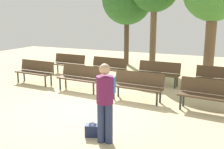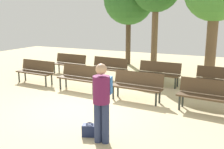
{
  "view_description": "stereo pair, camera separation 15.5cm",
  "coord_description": "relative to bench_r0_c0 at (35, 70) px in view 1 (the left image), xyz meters",
  "views": [
    {
      "loc": [
        3.69,
        -5.91,
        2.54
      ],
      "look_at": [
        0.0,
        2.22,
        0.55
      ],
      "focal_mm": 41.85,
      "sensor_mm": 36.0,
      "label": 1
    },
    {
      "loc": [
        3.83,
        -5.84,
        2.54
      ],
      "look_at": [
        0.0,
        2.22,
        0.55
      ],
      "focal_mm": 41.85,
      "sensor_mm": 36.0,
      "label": 2
    }
  ],
  "objects": [
    {
      "name": "tree_0",
      "position": [
        1.67,
        5.39,
        2.88
      ],
      "size": [
        2.61,
        2.61,
        4.71
      ],
      "color": "#4C3A28",
      "rests_on": "ground_plane"
    },
    {
      "name": "bench_r1_c2",
      "position": [
        4.39,
        1.72,
        0.0
      ],
      "size": [
        1.62,
        0.56,
        0.87
      ],
      "rotation": [
        0.0,
        0.0,
        -0.05
      ],
      "color": "#4C3823",
      "rests_on": "ground_plane"
    },
    {
      "name": "bench_r0_c3",
      "position": [
        6.37,
        -0.5,
        0.0
      ],
      "size": [
        1.64,
        0.63,
        0.87
      ],
      "rotation": [
        0.0,
        0.0,
        -0.09
      ],
      "color": "#4C3823",
      "rests_on": "ground_plane"
    },
    {
      "name": "ground_plane",
      "position": [
        3.08,
        -1.83,
        -0.5
      ],
      "size": [
        24.0,
        24.0,
        0.0
      ],
      "primitive_type": "plane",
      "color": "#CCB789"
    },
    {
      "name": "bench_r1_c1",
      "position": [
        2.24,
        1.85,
        0.0
      ],
      "size": [
        1.64,
        0.62,
        0.87
      ],
      "rotation": [
        0.0,
        0.0,
        -0.09
      ],
      "color": "#4C3823",
      "rests_on": "ground_plane"
    },
    {
      "name": "handbag",
      "position": [
        4.22,
        -3.14,
        -0.37
      ],
      "size": [
        0.36,
        0.28,
        0.29
      ],
      "color": "#192347",
      "rests_on": "ground_plane"
    },
    {
      "name": "bench_r0_c0",
      "position": [
        0.0,
        0.0,
        0.0
      ],
      "size": [
        1.63,
        0.58,
        0.87
      ],
      "rotation": [
        0.0,
        0.0,
        -0.06
      ],
      "color": "#4C3823",
      "rests_on": "ground_plane"
    },
    {
      "name": "visitor_with_backpack",
      "position": [
        4.59,
        -3.25,
        0.43
      ],
      "size": [
        0.4,
        0.57,
        1.65
      ],
      "rotation": [
        0.0,
        0.0,
        3.32
      ],
      "color": "navy",
      "rests_on": "ground_plane"
    },
    {
      "name": "bench_r0_c2",
      "position": [
        4.29,
        -0.37,
        0.0
      ],
      "size": [
        1.62,
        0.57,
        0.87
      ],
      "rotation": [
        0.0,
        0.0,
        -0.05
      ],
      "color": "#4C3823",
      "rests_on": "ground_plane"
    },
    {
      "name": "bench_r0_c1",
      "position": [
        2.1,
        -0.16,
        0.0
      ],
      "size": [
        1.63,
        0.59,
        0.87
      ],
      "rotation": [
        0.0,
        0.0,
        -0.07
      ],
      "color": "#4C3823",
      "rests_on": "ground_plane"
    },
    {
      "name": "bench_r1_c3",
      "position": [
        6.55,
        1.55,
        0.0
      ],
      "size": [
        1.62,
        0.55,
        0.87
      ],
      "rotation": [
        0.0,
        0.0,
        -0.04
      ],
      "color": "#4C3823",
      "rests_on": "ground_plane"
    },
    {
      "name": "bench_r1_c0",
      "position": [
        0.19,
        1.99,
        0.0
      ],
      "size": [
        1.63,
        0.58,
        0.87
      ],
      "rotation": [
        0.0,
        0.0,
        -0.06
      ],
      "color": "#4C3823",
      "rests_on": "ground_plane"
    }
  ]
}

